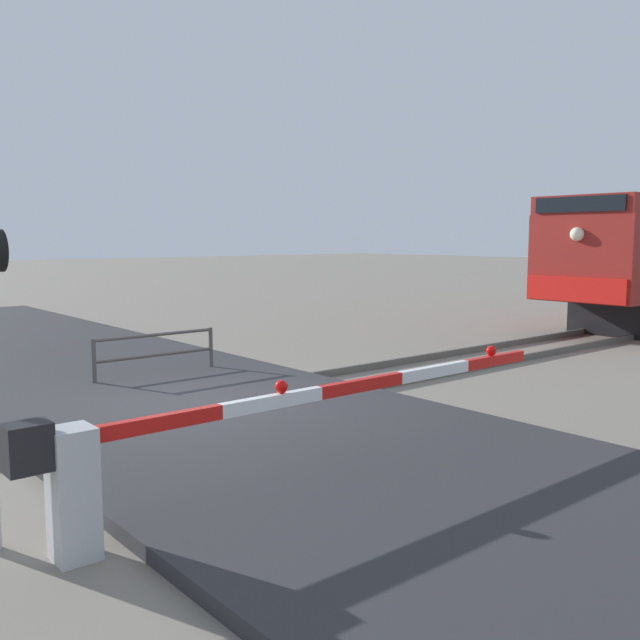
# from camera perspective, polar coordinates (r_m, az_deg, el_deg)

# --- Properties ---
(ground_plane) EXTENTS (160.00, 160.00, 0.00)m
(ground_plane) POSITION_cam_1_polar(r_m,az_deg,el_deg) (11.19, -10.24, -7.43)
(ground_plane) COLOR gray
(rail_track_left) EXTENTS (0.08, 80.00, 0.15)m
(rail_track_left) POSITION_cam_1_polar(r_m,az_deg,el_deg) (11.79, -11.99, -6.38)
(rail_track_left) COLOR #59544C
(rail_track_left) RESTS_ON ground_plane
(rail_track_right) EXTENTS (0.08, 80.00, 0.15)m
(rail_track_right) POSITION_cam_1_polar(r_m,az_deg,el_deg) (10.57, -8.30, -7.82)
(rail_track_right) COLOR #59544C
(rail_track_right) RESTS_ON ground_plane
(road_surface) EXTENTS (36.00, 5.82, 0.16)m
(road_surface) POSITION_cam_1_polar(r_m,az_deg,el_deg) (11.17, -10.25, -7.04)
(road_surface) COLOR #2D2D30
(road_surface) RESTS_ON ground_plane
(crossing_gate) EXTENTS (0.36, 7.02, 1.26)m
(crossing_gate) POSITION_cam_1_polar(r_m,az_deg,el_deg) (6.73, -11.05, -9.97)
(crossing_gate) COLOR silver
(crossing_gate) RESTS_ON ground_plane
(guard_railing) EXTENTS (0.08, 2.48, 0.95)m
(guard_railing) POSITION_cam_1_polar(r_m,az_deg,el_deg) (13.45, -13.39, -2.44)
(guard_railing) COLOR #4C4742
(guard_railing) RESTS_ON ground_plane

